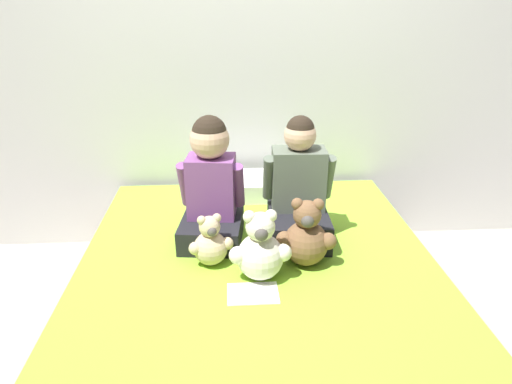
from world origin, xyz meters
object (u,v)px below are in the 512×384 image
object	(u,v)px
pillow_at_headboard	(250,186)
teddy_bear_held_by_right_child	(306,237)
sign_card	(253,293)
child_on_left	(211,186)
child_on_right	(298,192)
teddy_bear_held_by_left_child	(210,243)
bed	(259,304)
teddy_bear_between_children	(260,250)

from	to	relation	value
pillow_at_headboard	teddy_bear_held_by_right_child	bearing A→B (deg)	-74.99
sign_card	child_on_left	bearing A→B (deg)	109.61
child_on_right	sign_card	bearing A→B (deg)	-115.65
child_on_left	teddy_bear_held_by_left_child	size ratio (longest dim) A/B	2.55
sign_card	teddy_bear_held_by_right_child	bearing A→B (deg)	41.29
pillow_at_headboard	bed	bearing A→B (deg)	-90.00
child_on_right	teddy_bear_held_by_right_child	bearing A→B (deg)	-88.36
teddy_bear_held_by_right_child	pillow_at_headboard	distance (m)	0.82
child_on_right	teddy_bear_held_by_right_child	xyz separation A→B (m)	(-0.00, -0.26, -0.10)
child_on_left	pillow_at_headboard	bearing A→B (deg)	74.99
child_on_right	pillow_at_headboard	xyz separation A→B (m)	(-0.21, 0.53, -0.18)
sign_card	teddy_bear_held_by_left_child	bearing A→B (deg)	125.74
bed	child_on_left	size ratio (longest dim) A/B	3.16
teddy_bear_held_by_right_child	teddy_bear_between_children	size ratio (longest dim) A/B	1.00
child_on_left	pillow_at_headboard	size ratio (longest dim) A/B	1.04
child_on_left	bed	bearing A→B (deg)	-44.90
child_on_right	bed	bearing A→B (deg)	-126.84
child_on_right	sign_card	size ratio (longest dim) A/B	2.92
child_on_right	sign_card	xyz separation A→B (m)	(-0.25, -0.48, -0.24)
teddy_bear_held_by_left_child	sign_card	bearing A→B (deg)	-69.96
bed	teddy_bear_held_by_left_child	distance (m)	0.39
bed	pillow_at_headboard	size ratio (longest dim) A/B	3.30
teddy_bear_held_by_left_child	teddy_bear_between_children	distance (m)	0.25
bed	child_on_right	world-z (taller)	child_on_right
teddy_bear_held_by_left_child	sign_card	world-z (taller)	teddy_bear_held_by_left_child
teddy_bear_held_by_left_child	teddy_bear_between_children	bearing A→B (deg)	-45.88
child_on_right	teddy_bear_held_by_left_child	world-z (taller)	child_on_right
bed	sign_card	size ratio (longest dim) A/B	9.37
child_on_right	child_on_left	bearing A→B (deg)	-178.27
teddy_bear_held_by_left_child	sign_card	xyz separation A→B (m)	(0.18, -0.24, -0.10)
child_on_right	pillow_at_headboard	bearing A→B (deg)	113.92
bed	pillow_at_headboard	distance (m)	0.84
bed	sign_card	xyz separation A→B (m)	(-0.04, -0.22, 0.22)
pillow_at_headboard	child_on_right	bearing A→B (deg)	-68.03
teddy_bear_between_children	teddy_bear_held_by_right_child	bearing A→B (deg)	22.54
teddy_bear_between_children	sign_card	distance (m)	0.18
child_on_left	teddy_bear_between_children	xyz separation A→B (m)	(0.21, -0.36, -0.15)
teddy_bear_between_children	sign_card	xyz separation A→B (m)	(-0.04, -0.12, -0.13)
teddy_bear_between_children	pillow_at_headboard	bearing A→B (deg)	87.38
teddy_bear_held_by_right_child	sign_card	bearing A→B (deg)	-131.09
teddy_bear_held_by_left_child	pillow_at_headboard	bearing A→B (deg)	58.68
child_on_left	pillow_at_headboard	xyz separation A→B (m)	(0.21, 0.53, -0.22)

